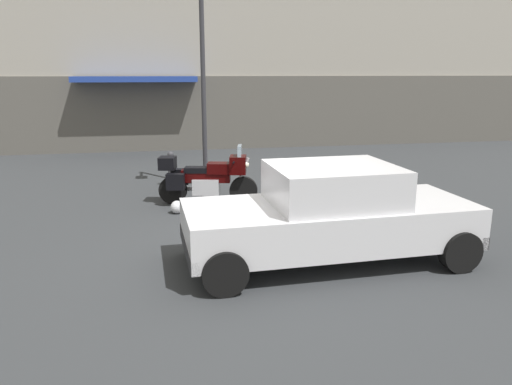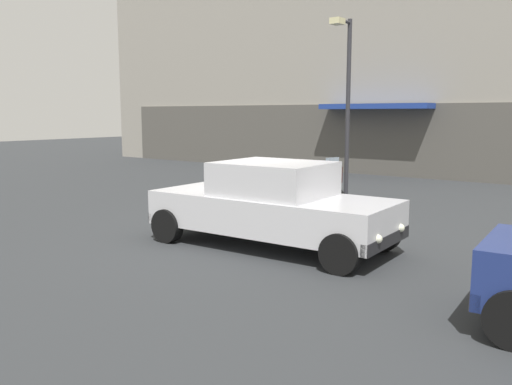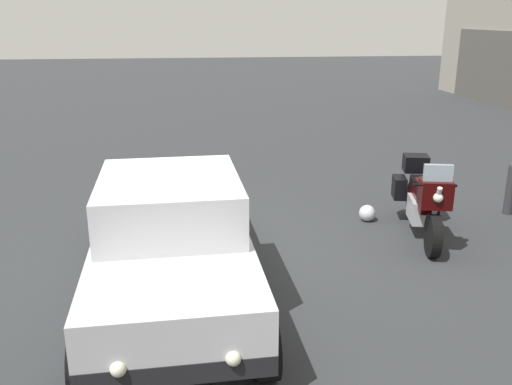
% 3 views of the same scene
% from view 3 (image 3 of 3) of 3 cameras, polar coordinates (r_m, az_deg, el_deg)
% --- Properties ---
extents(ground_plane, '(80.00, 80.00, 0.00)m').
position_cam_3_polar(ground_plane, '(7.97, -4.00, -7.20)').
color(ground_plane, '#2D3033').
extents(motorcycle, '(2.24, 1.00, 1.36)m').
position_cam_3_polar(motorcycle, '(9.12, 16.84, -0.49)').
color(motorcycle, black).
rests_on(motorcycle, ground).
extents(helmet, '(0.28, 0.28, 0.28)m').
position_cam_3_polar(helmet, '(9.65, 11.35, -2.08)').
color(helmet, silver).
rests_on(helmet, ground).
extents(car_sedan_far, '(4.63, 2.06, 1.56)m').
position_cam_3_polar(car_sedan_far, '(6.83, -8.66, -4.59)').
color(car_sedan_far, silver).
rests_on(car_sedan_far, ground).
extents(bollard_curbside, '(0.16, 0.16, 0.94)m').
position_cam_3_polar(bollard_curbside, '(10.66, 24.70, 0.54)').
color(bollard_curbside, '#333338').
rests_on(bollard_curbside, ground).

